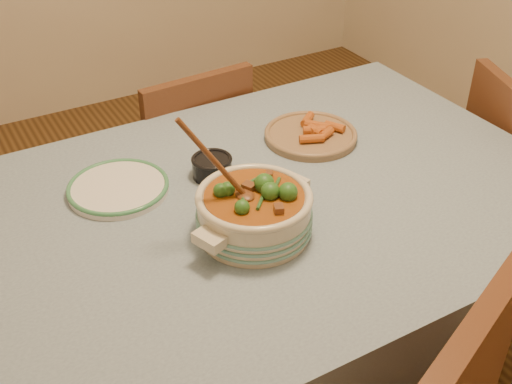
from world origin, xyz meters
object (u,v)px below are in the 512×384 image
chair_far (189,162)px  stew_casserole (254,209)px  dining_table (249,230)px  white_plate (118,187)px  condiment_bowl (212,166)px  fried_plate (311,134)px

chair_far → stew_casserole: bearing=73.6°
dining_table → chair_far: size_ratio=1.99×
dining_table → chair_far: 0.70m
white_plate → chair_far: chair_far is taller
white_plate → dining_table: bearing=-37.5°
dining_table → condiment_bowl: bearing=99.9°
white_plate → chair_far: 0.67m
dining_table → condiment_bowl: size_ratio=15.45×
stew_casserole → white_plate: 0.39m
condiment_bowl → white_plate: bearing=167.3°
stew_casserole → fried_plate: (0.36, 0.30, -0.05)m
condiment_bowl → chair_far: bearing=73.7°
dining_table → white_plate: size_ratio=5.07×
dining_table → condiment_bowl: condiment_bowl is taller
dining_table → stew_casserole: (-0.05, -0.12, 0.16)m
condiment_bowl → fried_plate: (0.34, 0.04, -0.01)m
fried_plate → white_plate: bearing=178.1°
fried_plate → condiment_bowl: bearing=-174.0°
fried_plate → stew_casserole: bearing=-140.1°
white_plate → condiment_bowl: (0.24, -0.05, 0.02)m
white_plate → stew_casserole: bearing=-55.9°
condiment_bowl → chair_far: (0.15, 0.52, -0.31)m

